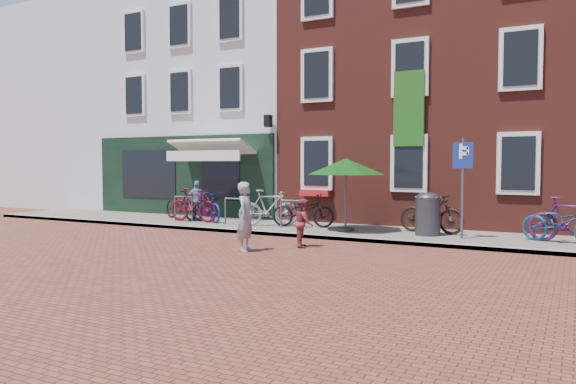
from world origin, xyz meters
The scene contains 19 objects.
ground centered at (0.00, 0.00, 0.00)m, with size 80.00×80.00×0.00m, color brown.
sidewalk centered at (1.00, 1.50, 0.05)m, with size 24.00×3.00×0.10m, color slate.
building_stucco centered at (-5.00, 7.00, 4.50)m, with size 8.00×8.00×9.00m, color silver.
building_brick_mid centered at (2.00, 7.00, 5.00)m, with size 6.00×8.00×10.00m, color maroon.
filler_left centered at (-12.50, 7.00, 4.50)m, with size 7.00×8.00×9.00m, color silver.
litter_bin centered at (4.45, 1.39, 0.72)m, with size 0.66×0.66×1.21m.
parking_sign centered at (5.37, 1.15, 1.79)m, with size 0.50×0.07×2.53m.
parasol centered at (2.16, 1.30, 1.99)m, with size 2.28×2.28×2.14m.
woman centered at (1.29, -2.57, 0.79)m, with size 0.58×0.38×1.58m, color gray.
boy centered at (2.17, -1.36, 0.58)m, with size 0.56×0.44×1.16m, color maroon.
cafe_person centered at (-3.20, 1.55, 0.76)m, with size 0.78×0.32×1.33m, color #6F8DB0.
bicycle_0 centered at (-3.97, 1.66, 0.60)m, with size 0.66×1.89×0.99m, color black.
bicycle_1 centered at (-3.09, 1.19, 0.65)m, with size 0.52×1.83×1.10m, color #540618.
bicycle_2 centered at (-2.78, 1.48, 0.60)m, with size 0.66×1.89×0.99m, color navy.
bicycle_3 centered at (-0.37, 1.37, 0.65)m, with size 0.52×1.83×1.10m, color gray.
bicycle_4 centered at (0.71, 1.54, 0.60)m, with size 0.66×1.89×0.99m, color black.
bicycle_5 centered at (4.44, 1.87, 0.65)m, with size 0.52×1.83×1.10m, color black.
bicycle_6 centered at (7.61, 1.42, 0.60)m, with size 0.66×1.89×0.99m, color navy.
bicycle_7 centered at (7.76, 1.47, 0.65)m, with size 0.52×1.83×1.10m, color #401145.
Camera 1 is at (7.96, -13.14, 2.00)m, focal length 34.42 mm.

